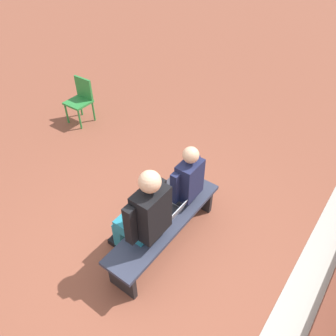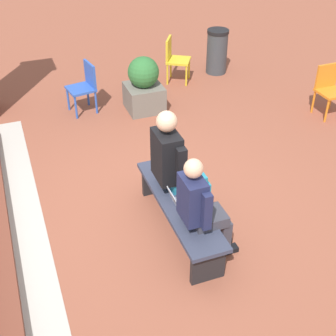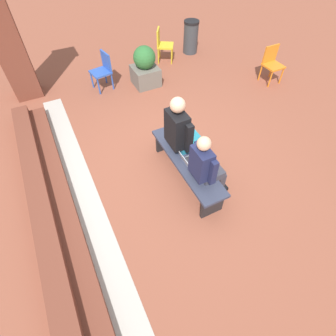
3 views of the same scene
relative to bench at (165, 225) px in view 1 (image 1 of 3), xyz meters
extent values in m
plane|color=brown|center=(0.39, 0.12, -0.35)|extent=(60.00, 60.00, 0.00)
cube|color=#B7B2A8|center=(0.00, 1.67, -0.35)|extent=(6.80, 0.40, 0.01)
cube|color=#33384C|center=(0.00, 0.00, 0.07)|extent=(1.80, 0.44, 0.05)
cube|color=black|center=(-0.80, 0.00, -0.15)|extent=(0.06, 0.37, 0.40)
cube|color=black|center=(0.80, 0.00, -0.15)|extent=(0.06, 0.37, 0.40)
cube|color=#383842|center=(-0.44, -0.16, 0.15)|extent=(0.30, 0.36, 0.13)
cube|color=#383842|center=(-0.52, -0.34, -0.13)|extent=(0.10, 0.11, 0.45)
cube|color=black|center=(-0.52, -0.39, -0.32)|extent=(0.10, 0.21, 0.06)
cube|color=#383842|center=(-0.35, -0.34, -0.13)|extent=(0.10, 0.11, 0.45)
cube|color=black|center=(-0.35, -0.39, -0.32)|extent=(0.10, 0.21, 0.06)
cube|color=#1E2347|center=(-0.44, 0.04, 0.46)|extent=(0.34, 0.21, 0.50)
cube|color=#195133|center=(-0.44, -0.07, 0.43)|extent=(0.04, 0.01, 0.30)
cube|color=#1E2347|center=(-0.65, -0.02, 0.44)|extent=(0.08, 0.09, 0.43)
cube|color=#1E2347|center=(-0.22, -0.02, 0.44)|extent=(0.08, 0.09, 0.43)
sphere|color=#DBAD89|center=(-0.44, 0.04, 0.84)|extent=(0.20, 0.20, 0.20)
cube|color=teal|center=(0.30, -0.19, 0.16)|extent=(0.36, 0.42, 0.15)
cube|color=teal|center=(0.20, -0.40, -0.13)|extent=(0.12, 0.13, 0.45)
cube|color=black|center=(0.20, -0.47, -0.32)|extent=(0.12, 0.25, 0.07)
cube|color=teal|center=(0.40, -0.40, -0.13)|extent=(0.12, 0.13, 0.45)
cube|color=black|center=(0.40, -0.47, -0.32)|extent=(0.12, 0.25, 0.07)
cube|color=black|center=(0.30, 0.04, 0.53)|extent=(0.40, 0.25, 0.59)
cube|color=black|center=(0.05, -0.03, 0.51)|extent=(0.10, 0.11, 0.50)
cube|color=black|center=(0.55, -0.03, 0.51)|extent=(0.10, 0.11, 0.50)
sphere|color=#DBAD89|center=(0.30, 0.04, 0.97)|extent=(0.23, 0.23, 0.23)
cube|color=#9EA0A5|center=(-0.11, -0.04, 0.11)|extent=(0.32, 0.22, 0.02)
cube|color=#2D2D33|center=(-0.11, -0.05, 0.12)|extent=(0.29, 0.15, 0.00)
cube|color=#9EA0A5|center=(-0.11, 0.10, 0.21)|extent=(0.32, 0.07, 0.19)
cube|color=#33519E|center=(-0.11, 0.09, 0.21)|extent=(0.28, 0.06, 0.17)
cube|color=#2D893D|center=(-1.34, -3.07, 0.07)|extent=(0.43, 0.43, 0.04)
cube|color=#2D893D|center=(-1.53, -3.08, 0.29)|extent=(0.05, 0.40, 0.40)
cylinder|color=#2D893D|center=(-1.15, -3.25, -0.15)|extent=(0.04, 0.04, 0.40)
cylinder|color=#2D893D|center=(-1.16, -2.89, -0.15)|extent=(0.04, 0.04, 0.40)
cylinder|color=#2D893D|center=(-1.51, -3.26, -0.15)|extent=(0.04, 0.04, 0.40)
cylinder|color=#2D893D|center=(-1.52, -2.90, -0.15)|extent=(0.04, 0.04, 0.40)
camera|label=1|loc=(2.06, 1.57, 3.14)|focal=35.00mm
camera|label=2|loc=(-3.82, 1.57, 3.42)|focal=50.00mm
camera|label=3|loc=(-2.45, 1.57, 3.20)|focal=28.00mm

